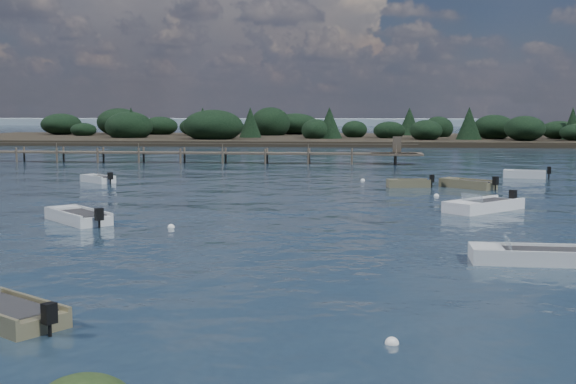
# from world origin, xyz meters

# --- Properties ---
(ground) EXTENTS (400.00, 400.00, 0.00)m
(ground) POSITION_xyz_m (0.00, 60.00, 0.00)
(ground) COLOR #152331
(ground) RESTS_ON ground
(tender_far_grey_b) EXTENTS (3.61, 2.02, 1.21)m
(tender_far_grey_b) POSITION_xyz_m (13.19, 34.28, 0.17)
(tender_far_grey_b) COLOR silver
(tender_far_grey_b) RESTS_ON ground
(dinghy_mid_grey) EXTENTS (4.10, 4.08, 1.15)m
(dinghy_mid_grey) POSITION_xyz_m (-13.10, 9.28, 0.16)
(dinghy_mid_grey) COLOR silver
(dinghy_mid_grey) RESTS_ON ground
(dinghy_extra_a) EXTENTS (3.75, 3.55, 1.19)m
(dinghy_extra_a) POSITION_xyz_m (7.63, 26.40, 0.16)
(dinghy_extra_a) COLOR #716A4B
(dinghy_extra_a) RESTS_ON ground
(dinghy_mid_white_a) EXTENTS (4.85, 1.85, 1.13)m
(dinghy_mid_white_a) POSITION_xyz_m (6.29, 1.88, 0.15)
(dinghy_mid_white_a) COLOR silver
(dinghy_mid_white_a) RESTS_ON ground
(tender_far_white) EXTENTS (3.28, 1.56, 1.10)m
(tender_far_white) POSITION_xyz_m (3.63, 26.49, 0.16)
(tender_far_white) COLOR #716A4B
(tender_far_white) RESTS_ON ground
(tender_far_grey) EXTENTS (3.06, 2.77, 1.07)m
(tender_far_grey) POSITION_xyz_m (-18.88, 27.75, 0.15)
(tender_far_grey) COLOR silver
(tender_far_grey) RESTS_ON ground
(dinghy_extra_b) EXTENTS (4.67, 4.61, 1.23)m
(dinghy_extra_b) POSITION_xyz_m (6.75, 15.06, 0.16)
(dinghy_extra_b) COLOR silver
(dinghy_extra_b) RESTS_ON ground
(buoy_a) EXTENTS (0.32, 0.32, 0.32)m
(buoy_a) POSITION_xyz_m (0.87, -7.44, 0.00)
(buoy_a) COLOR white
(buoy_a) RESTS_ON ground
(buoy_c) EXTENTS (0.32, 0.32, 0.32)m
(buoy_c) POSITION_xyz_m (-8.27, 8.06, 0.00)
(buoy_c) COLOR white
(buoy_c) RESTS_ON ground
(buoy_e) EXTENTS (0.32, 0.32, 0.32)m
(buoy_e) POSITION_xyz_m (0.54, 30.91, 0.00)
(buoy_e) COLOR white
(buoy_e) RESTS_ON ground
(buoy_extra_a) EXTENTS (0.32, 0.32, 0.32)m
(buoy_extra_a) POSITION_xyz_m (4.99, 21.43, 0.00)
(buoy_extra_a) COLOR white
(buoy_extra_a) RESTS_ON ground
(jetty) EXTENTS (64.50, 3.20, 3.40)m
(jetty) POSITION_xyz_m (-21.74, 47.99, 0.98)
(jetty) COLOR brown
(jetty) RESTS_ON ground
(far_headland) EXTENTS (190.00, 40.00, 5.80)m
(far_headland) POSITION_xyz_m (25.00, 100.00, 1.96)
(far_headland) COLOR black
(far_headland) RESTS_ON ground
(distant_haze) EXTENTS (280.00, 20.00, 2.40)m
(distant_haze) POSITION_xyz_m (-90.00, 230.00, 0.00)
(distant_haze) COLOR #8597A5
(distant_haze) RESTS_ON ground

